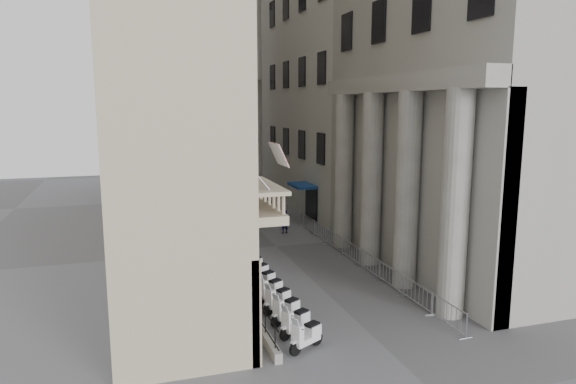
% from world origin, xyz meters
% --- Properties ---
extents(far_building, '(22.00, 10.00, 30.00)m').
position_xyz_m(far_building, '(0.00, 48.00, 15.00)').
color(far_building, silver).
rests_on(far_building, ground).
extents(iron_fence, '(0.30, 28.00, 1.40)m').
position_xyz_m(iron_fence, '(-4.30, 18.00, 0.00)').
color(iron_fence, black).
rests_on(iron_fence, ground).
extents(blue_awning, '(1.60, 3.00, 3.00)m').
position_xyz_m(blue_awning, '(4.15, 26.00, 0.00)').
color(blue_awning, navy).
rests_on(blue_awning, ground).
extents(flag, '(1.00, 1.40, 8.20)m').
position_xyz_m(flag, '(-4.00, 5.00, 0.00)').
color(flag, '#9E0C11').
rests_on(flag, ground).
extents(scooter_0, '(1.50, 1.15, 1.50)m').
position_xyz_m(scooter_0, '(-2.96, 4.77, 0.00)').
color(scooter_0, white).
rests_on(scooter_0, ground).
extents(scooter_1, '(1.50, 1.15, 1.50)m').
position_xyz_m(scooter_1, '(-2.96, 6.06, 0.00)').
color(scooter_1, white).
rests_on(scooter_1, ground).
extents(scooter_2, '(1.50, 1.15, 1.50)m').
position_xyz_m(scooter_2, '(-2.96, 7.36, 0.00)').
color(scooter_2, white).
rests_on(scooter_2, ground).
extents(scooter_3, '(1.50, 1.15, 1.50)m').
position_xyz_m(scooter_3, '(-2.96, 8.66, 0.00)').
color(scooter_3, white).
rests_on(scooter_3, ground).
extents(scooter_4, '(1.50, 1.15, 1.50)m').
position_xyz_m(scooter_4, '(-2.96, 9.96, 0.00)').
color(scooter_4, white).
rests_on(scooter_4, ground).
extents(scooter_5, '(1.50, 1.15, 1.50)m').
position_xyz_m(scooter_5, '(-2.96, 11.25, 0.00)').
color(scooter_5, white).
rests_on(scooter_5, ground).
extents(scooter_6, '(1.50, 1.15, 1.50)m').
position_xyz_m(scooter_6, '(-2.96, 12.55, 0.00)').
color(scooter_6, white).
rests_on(scooter_6, ground).
extents(scooter_7, '(1.50, 1.15, 1.50)m').
position_xyz_m(scooter_7, '(-2.96, 13.85, 0.00)').
color(scooter_7, white).
rests_on(scooter_7, ground).
extents(scooter_8, '(1.50, 1.15, 1.50)m').
position_xyz_m(scooter_8, '(-2.96, 15.15, 0.00)').
color(scooter_8, white).
rests_on(scooter_8, ground).
extents(scooter_9, '(1.50, 1.15, 1.50)m').
position_xyz_m(scooter_9, '(-2.96, 16.44, 0.00)').
color(scooter_9, white).
rests_on(scooter_9, ground).
extents(scooter_10, '(1.50, 1.15, 1.50)m').
position_xyz_m(scooter_10, '(-2.96, 17.74, 0.00)').
color(scooter_10, white).
rests_on(scooter_10, ground).
extents(scooter_11, '(1.50, 1.15, 1.50)m').
position_xyz_m(scooter_11, '(-2.96, 19.04, 0.00)').
color(scooter_11, white).
rests_on(scooter_11, ground).
extents(scooter_12, '(1.50, 1.15, 1.50)m').
position_xyz_m(scooter_12, '(-2.96, 20.34, 0.00)').
color(scooter_12, white).
rests_on(scooter_12, ground).
extents(scooter_13, '(1.50, 1.15, 1.50)m').
position_xyz_m(scooter_13, '(-2.96, 21.63, 0.00)').
color(scooter_13, white).
rests_on(scooter_13, ground).
extents(barrier_0, '(0.60, 2.40, 1.10)m').
position_xyz_m(barrier_0, '(3.45, 4.92, 0.00)').
color(barrier_0, '#A6A9AE').
rests_on(barrier_0, ground).
extents(barrier_1, '(0.60, 2.40, 1.10)m').
position_xyz_m(barrier_1, '(3.45, 7.42, 0.00)').
color(barrier_1, '#A6A9AE').
rests_on(barrier_1, ground).
extents(barrier_2, '(0.60, 2.40, 1.10)m').
position_xyz_m(barrier_2, '(3.45, 9.92, 0.00)').
color(barrier_2, '#A6A9AE').
rests_on(barrier_2, ground).
extents(barrier_3, '(0.60, 2.40, 1.10)m').
position_xyz_m(barrier_3, '(3.45, 12.42, 0.00)').
color(barrier_3, '#A6A9AE').
rests_on(barrier_3, ground).
extents(barrier_4, '(0.60, 2.40, 1.10)m').
position_xyz_m(barrier_4, '(3.45, 14.92, 0.00)').
color(barrier_4, '#A6A9AE').
rests_on(barrier_4, ground).
extents(barrier_5, '(0.60, 2.40, 1.10)m').
position_xyz_m(barrier_5, '(3.45, 17.42, 0.00)').
color(barrier_5, '#A6A9AE').
rests_on(barrier_5, ground).
extents(barrier_6, '(0.60, 2.40, 1.10)m').
position_xyz_m(barrier_6, '(3.45, 19.92, 0.00)').
color(barrier_6, '#A6A9AE').
rests_on(barrier_6, ground).
extents(barrier_7, '(0.60, 2.40, 1.10)m').
position_xyz_m(barrier_7, '(3.45, 22.42, 0.00)').
color(barrier_7, '#A6A9AE').
rests_on(barrier_7, ground).
extents(security_tent, '(4.00, 4.00, 3.25)m').
position_xyz_m(security_tent, '(-3.60, 27.06, 2.71)').
color(security_tent, white).
rests_on(security_tent, ground).
extents(street_lamp, '(2.54, 0.37, 7.76)m').
position_xyz_m(street_lamp, '(-3.91, 17.45, 4.60)').
color(street_lamp, gray).
rests_on(street_lamp, ground).
extents(info_kiosk, '(0.37, 0.85, 1.74)m').
position_xyz_m(info_kiosk, '(-4.19, 23.36, 0.88)').
color(info_kiosk, black).
rests_on(info_kiosk, ground).
extents(pedestrian_a, '(0.72, 0.57, 1.71)m').
position_xyz_m(pedestrian_a, '(1.56, 22.43, 0.86)').
color(pedestrian_a, '#0F0E38').
rests_on(pedestrian_a, ground).
extents(pedestrian_b, '(0.95, 0.93, 1.54)m').
position_xyz_m(pedestrian_b, '(0.99, 32.90, 0.77)').
color(pedestrian_b, black).
rests_on(pedestrian_b, ground).
extents(pedestrian_c, '(0.95, 0.95, 1.67)m').
position_xyz_m(pedestrian_c, '(1.12, 26.97, 0.83)').
color(pedestrian_c, black).
rests_on(pedestrian_c, ground).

